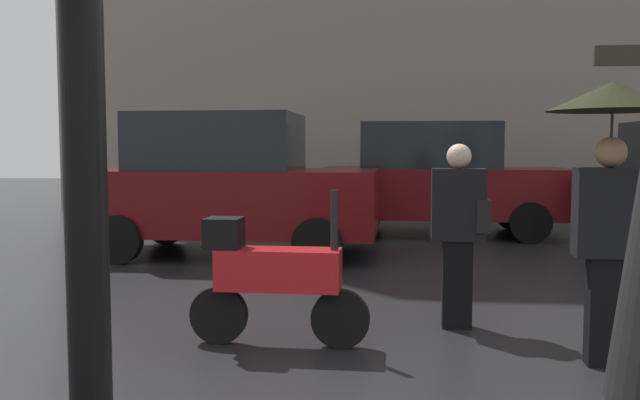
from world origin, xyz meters
name	(u,v)px	position (x,y,z in m)	size (l,w,h in m)	color
pedestrian_with_umbrella	(611,151)	(1.62, 2.74, 1.54)	(0.91, 0.91, 2.02)	black
pedestrian_with_bag	(460,224)	(0.66, 3.64, 0.90)	(0.49, 0.24, 1.59)	black
parked_scooter	(273,276)	(-0.83, 2.93, 0.56)	(1.43, 0.32, 1.23)	black
parked_car_left	(437,178)	(0.79, 9.97, 1.01)	(4.29, 2.08, 2.00)	#590C0F
parked_car_distant	(229,184)	(-2.33, 7.28, 1.03)	(4.15, 2.07, 2.05)	#590C0F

